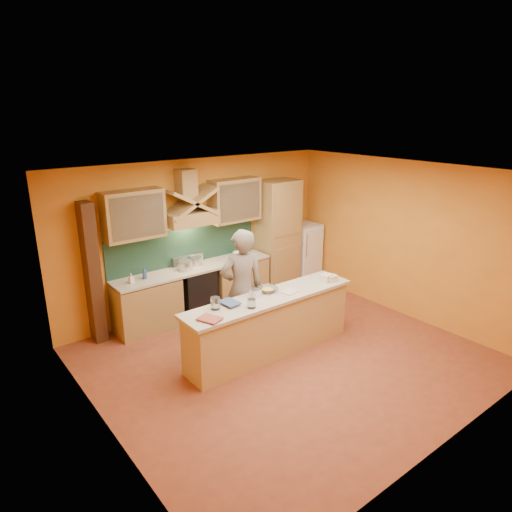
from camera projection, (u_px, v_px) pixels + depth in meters
floor at (287, 358)px, 6.98m from camera, size 5.50×5.00×0.01m
ceiling at (292, 174)px, 6.11m from camera, size 5.50×5.00×0.01m
wall_back at (199, 235)px, 8.42m from camera, size 5.50×0.02×2.80m
wall_front at (452, 338)px, 4.67m from camera, size 5.50×0.02×2.80m
wall_left at (100, 325)px, 4.94m from camera, size 0.02×5.00×2.80m
wall_right at (404, 239)px, 8.15m from camera, size 0.02×5.00×2.80m
base_cabinet_left at (147, 306)px, 7.77m from camera, size 1.10×0.60×0.86m
base_cabinet_right at (238, 281)px, 8.87m from camera, size 1.10×0.60×0.86m
counter_top at (194, 268)px, 8.17m from camera, size 3.00×0.62×0.04m
stove at (195, 292)px, 8.31m from camera, size 0.60×0.58×0.90m
backsplash at (185, 246)px, 8.28m from camera, size 3.00×0.03×0.70m
range_hood at (190, 218)px, 7.93m from camera, size 0.92×0.50×0.24m
hood_chimney at (186, 184)px, 7.82m from camera, size 0.30×0.30×0.50m
upper_cabinet_left at (133, 215)px, 7.34m from camera, size 1.00×0.35×0.80m
upper_cabinet_right at (235, 200)px, 8.51m from camera, size 1.00×0.35×0.80m
pantry_column at (277, 237)px, 9.23m from camera, size 0.80×0.60×2.30m
fridge at (303, 253)px, 9.83m from camera, size 0.58×0.60×1.30m
trim_column_left at (92, 274)px, 7.19m from camera, size 0.20×0.30×2.30m
island_body at (270, 326)px, 7.01m from camera, size 2.80×0.55×0.88m
island_top at (270, 298)px, 6.86m from camera, size 2.90×0.62×0.05m
person at (242, 289)px, 7.08m from camera, size 0.80×0.63×1.92m
pot_large at (185, 266)px, 8.05m from camera, size 0.28×0.28×0.16m
pot_small at (196, 262)px, 8.27m from camera, size 0.24×0.24×0.15m
soap_bottle_a at (131, 278)px, 7.41m from camera, size 0.08×0.09×0.17m
soap_bottle_b at (144, 273)px, 7.59m from camera, size 0.09×0.09×0.21m
bowl_back at (238, 254)px, 8.80m from camera, size 0.30×0.30×0.07m
dish_rack at (244, 257)px, 8.59m from camera, size 0.34×0.31×0.10m
book_lower at (205, 322)px, 5.99m from camera, size 0.33×0.37×0.03m
book_upper at (224, 305)px, 6.48m from camera, size 0.24×0.31×0.02m
jar_large at (215, 303)px, 6.39m from camera, size 0.17×0.17×0.18m
jar_small at (252, 304)px, 6.44m from camera, size 0.14×0.14×0.13m
kitchen_scale at (255, 294)px, 6.81m from camera, size 0.15×0.15×0.11m
mixing_bowl at (268, 289)px, 7.02m from camera, size 0.30×0.30×0.07m
cloth at (290, 292)px, 6.99m from camera, size 0.27×0.22×0.02m
grocery_bag_a at (326, 278)px, 7.43m from camera, size 0.21×0.19×0.12m
grocery_bag_b at (332, 278)px, 7.43m from camera, size 0.18×0.15×0.10m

